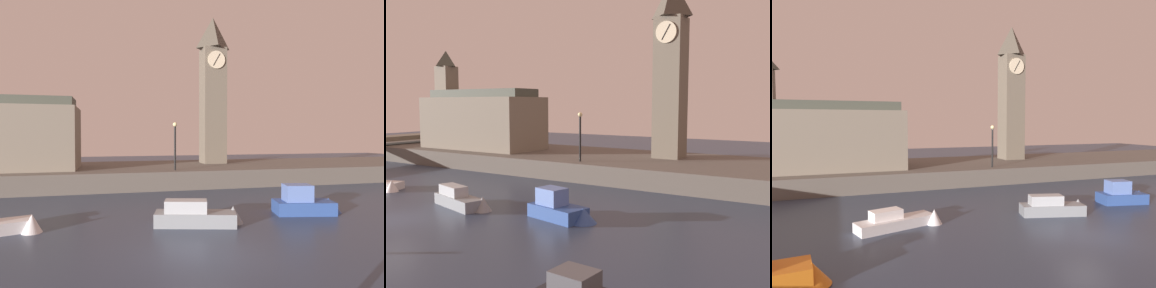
{
  "view_description": "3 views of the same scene",
  "coord_description": "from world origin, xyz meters",
  "views": [
    {
      "loc": [
        -3.3,
        -11.59,
        4.32
      ],
      "look_at": [
        3.73,
        16.8,
        3.59
      ],
      "focal_mm": 31.43,
      "sensor_mm": 36.0,
      "label": 1
    },
    {
      "loc": [
        20.05,
        -13.54,
        6.11
      ],
      "look_at": [
        1.33,
        16.04,
        2.81
      ],
      "focal_mm": 40.46,
      "sensor_mm": 36.0,
      "label": 2
    },
    {
      "loc": [
        -11.73,
        -14.18,
        5.72
      ],
      "look_at": [
        -1.11,
        14.71,
        3.77
      ],
      "focal_mm": 32.74,
      "sensor_mm": 36.0,
      "label": 3
    }
  ],
  "objects": [
    {
      "name": "boat_tour_blue",
      "position": [
        7.43,
        4.87,
        0.55
      ],
      "size": [
        4.12,
        2.18,
        1.63
      ],
      "color": "#2D4C93",
      "rests_on": "ground"
    },
    {
      "name": "clock_tower",
      "position": [
        7.08,
        21.44,
        9.2
      ],
      "size": [
        2.53,
        2.56,
        14.87
      ],
      "color": "#6B6051",
      "rests_on": "far_embankment"
    },
    {
      "name": "parliament_hall",
      "position": [
        -12.46,
        18.85,
        4.53
      ],
      "size": [
        12.48,
        5.89,
        10.26
      ],
      "color": "slate",
      "rests_on": "far_embankment"
    },
    {
      "name": "streetlamp",
      "position": [
        1.95,
        15.38,
        3.94
      ],
      "size": [
        0.36,
        0.36,
        3.91
      ],
      "color": "black",
      "rests_on": "far_embankment"
    },
    {
      "name": "far_embankment",
      "position": [
        0.0,
        20.0,
        0.75
      ],
      "size": [
        70.0,
        12.0,
        1.5
      ],
      "primitive_type": "cube",
      "color": "#5B544C",
      "rests_on": "ground"
    },
    {
      "name": "ground_plane",
      "position": [
        0.0,
        0.0,
        0.0
      ],
      "size": [
        120.0,
        120.0,
        0.0
      ],
      "primitive_type": "plane",
      "color": "#2D384C"
    },
    {
      "name": "boat_cruiser_grey",
      "position": [
        1.05,
        3.89,
        0.46
      ],
      "size": [
        4.66,
        2.22,
        1.37
      ],
      "color": "gray",
      "rests_on": "ground"
    }
  ]
}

